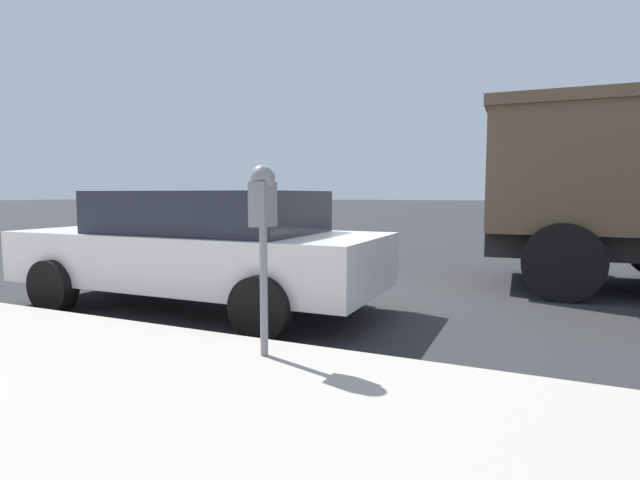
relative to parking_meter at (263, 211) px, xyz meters
name	(u,v)px	position (x,y,z in m)	size (l,w,h in m)	color
ground_plane	(313,302)	(2.58, 0.79, -1.29)	(220.00, 220.00, 0.00)	#2B2B2D
parking_meter	(263,211)	(0.00, 0.00, 0.00)	(0.21, 0.19, 1.47)	gray
car_white	(201,246)	(1.70, 1.91, -0.51)	(2.08, 4.64, 1.45)	silver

